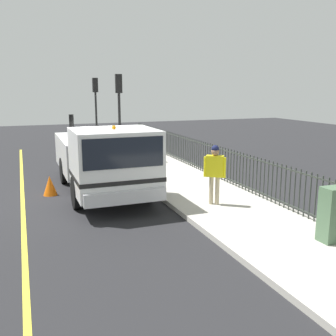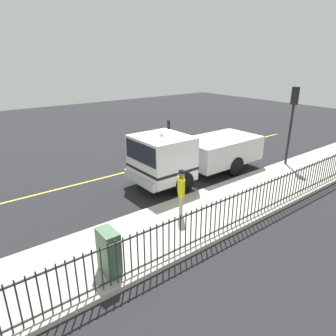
% 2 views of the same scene
% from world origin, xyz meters
% --- Properties ---
extents(ground_plane, '(53.40, 53.40, 0.00)m').
position_xyz_m(ground_plane, '(0.00, 0.00, 0.00)').
color(ground_plane, '#232326').
rests_on(ground_plane, ground).
extents(sidewalk_slab, '(3.07, 24.27, 0.14)m').
position_xyz_m(sidewalk_slab, '(3.25, 0.00, 0.07)').
color(sidewalk_slab, '#B7B2A8').
rests_on(sidewalk_slab, ground).
extents(lane_marking, '(0.12, 21.85, 0.01)m').
position_xyz_m(lane_marking, '(-2.36, 0.00, 0.00)').
color(lane_marking, yellow).
rests_on(lane_marking, ground).
extents(work_truck, '(2.43, 6.95, 2.70)m').
position_xyz_m(work_truck, '(0.23, -0.23, 1.27)').
color(work_truck, white).
rests_on(work_truck, ground).
extents(worker_standing, '(0.54, 0.47, 1.74)m').
position_xyz_m(worker_standing, '(2.89, -3.01, 1.21)').
color(worker_standing, yellow).
rests_on(worker_standing, sidewalk_slab).
extents(iron_fence, '(0.04, 20.67, 1.24)m').
position_xyz_m(iron_fence, '(4.58, 0.00, 0.77)').
color(iron_fence, '#2D332D').
rests_on(iron_fence, sidewalk_slab).
extents(traffic_light_near, '(0.32, 0.23, 3.97)m').
position_xyz_m(traffic_light_near, '(2.07, 4.94, 2.96)').
color(traffic_light_near, black).
rests_on(traffic_light_near, sidewalk_slab).
extents(traffic_light_mid, '(0.32, 0.24, 3.96)m').
position_xyz_m(traffic_light_mid, '(2.10, 11.04, 2.95)').
color(traffic_light_mid, black).
rests_on(traffic_light_mid, sidewalk_slab).
extents(utility_cabinet, '(0.68, 0.40, 1.23)m').
position_xyz_m(utility_cabinet, '(4.09, -6.43, 0.76)').
color(utility_cabinet, '#4C6B4C').
rests_on(utility_cabinet, sidewalk_slab).
extents(traffic_cone, '(0.45, 0.45, 0.65)m').
position_xyz_m(traffic_cone, '(-1.48, 0.25, 0.32)').
color(traffic_cone, orange).
rests_on(traffic_cone, ground).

